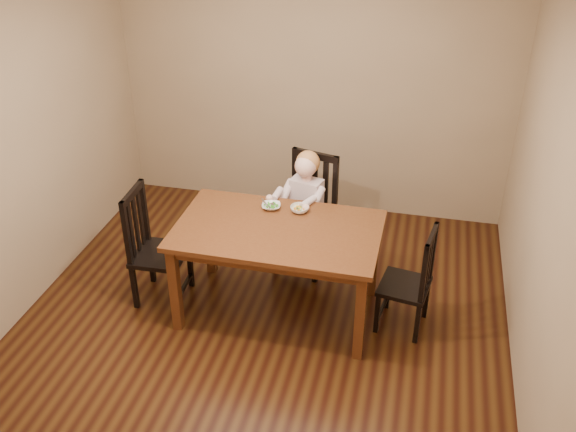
% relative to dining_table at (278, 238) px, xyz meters
% --- Properties ---
extents(room, '(4.01, 4.01, 2.71)m').
position_rel_dining_table_xyz_m(room, '(-0.09, -0.11, 0.63)').
color(room, '#42250E').
rests_on(room, ground).
extents(dining_table, '(1.64, 1.00, 0.82)m').
position_rel_dining_table_xyz_m(dining_table, '(0.00, 0.00, 0.00)').
color(dining_table, '#4F2812').
rests_on(dining_table, room).
extents(chair_child, '(0.57, 0.55, 1.09)m').
position_rel_dining_table_xyz_m(chair_child, '(0.09, 0.76, -0.20)').
color(chair_child, black).
rests_on(chair_child, room).
extents(chair_left, '(0.44, 0.46, 1.04)m').
position_rel_dining_table_xyz_m(chair_left, '(-1.07, -0.04, -0.23)').
color(chair_left, black).
rests_on(chair_left, room).
extents(chair_right, '(0.44, 0.46, 0.92)m').
position_rel_dining_table_xyz_m(chair_right, '(1.08, 0.04, -0.28)').
color(chair_right, black).
rests_on(chair_right, room).
extents(toddler, '(0.47, 0.54, 0.63)m').
position_rel_dining_table_xyz_m(toddler, '(0.08, 0.71, -0.04)').
color(toddler, beige).
rests_on(toddler, chair_child).
extents(bowl_peas, '(0.18, 0.18, 0.04)m').
position_rel_dining_table_xyz_m(bowl_peas, '(-0.13, 0.30, 0.11)').
color(bowl_peas, white).
rests_on(bowl_peas, dining_table).
extents(bowl_veg, '(0.19, 0.19, 0.05)m').
position_rel_dining_table_xyz_m(bowl_veg, '(0.11, 0.30, 0.12)').
color(bowl_veg, white).
rests_on(bowl_veg, dining_table).
extents(fork, '(0.11, 0.09, 0.05)m').
position_rel_dining_table_xyz_m(fork, '(-0.17, 0.28, 0.14)').
color(fork, silver).
rests_on(fork, bowl_peas).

